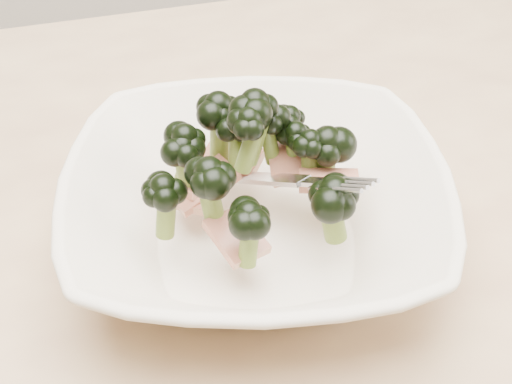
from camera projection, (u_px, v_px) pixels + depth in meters
dining_table at (197, 304)px, 0.63m from camera, size 1.20×0.80×0.75m
broccoli_dish at (256, 202)px, 0.53m from camera, size 0.34×0.34×0.12m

